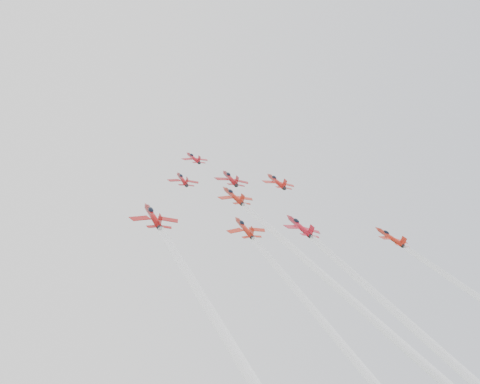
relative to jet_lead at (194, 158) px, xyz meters
name	(u,v)px	position (x,y,z in m)	size (l,w,h in m)	color
jet_lead	(194,158)	(0.00, 0.00, 0.00)	(8.54, 10.99, 6.75)	#9F0F1A
jet_row2_left	(182,179)	(-9.33, -19.58, -11.00)	(8.55, 11.01, 6.76)	maroon
jet_row2_center	(230,178)	(5.84, -15.74, -8.83)	(10.32, 13.29, 8.17)	maroon
jet_row2_right	(276,181)	(20.79, -15.11, -8.47)	(10.40, 13.39, 8.23)	#AB1710
jet_center	(321,289)	(1.58, -69.80, -39.29)	(9.73, 92.68, 52.85)	#A71F0F
jet_rear_farleft	(232,372)	(-22.62, -87.69, -49.35)	(10.58, 100.72, 57.44)	maroon
jet_rear_left	(345,345)	(-3.17, -83.96, -47.25)	(8.84, 84.13, 47.97)	#AA1F10
jet_rear_right	(434,350)	(11.72, -85.93, -48.36)	(9.81, 93.41, 53.27)	#AB1020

